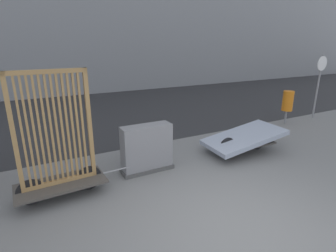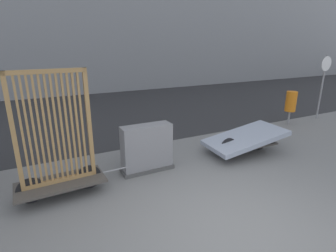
{
  "view_description": "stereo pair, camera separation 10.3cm",
  "coord_description": "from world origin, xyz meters",
  "px_view_note": "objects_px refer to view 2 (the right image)",
  "views": [
    {
      "loc": [
        -2.41,
        -2.19,
        2.59
      ],
      "look_at": [
        0.0,
        2.33,
        1.01
      ],
      "focal_mm": 28.0,
      "sensor_mm": 36.0,
      "label": 1
    },
    {
      "loc": [
        -2.32,
        -2.24,
        2.59
      ],
      "look_at": [
        0.0,
        2.33,
        1.01
      ],
      "focal_mm": 28.0,
      "sensor_mm": 36.0,
      "label": 2
    }
  ],
  "objects_px": {
    "bike_cart_with_mattress": "(245,139)",
    "trash_bin": "(291,102)",
    "utility_cabinet": "(147,150)",
    "bike_cart_with_bedframe": "(58,154)",
    "sign_post": "(323,79)"
  },
  "relations": [
    {
      "from": "bike_cart_with_mattress",
      "to": "trash_bin",
      "type": "relative_size",
      "value": 2.18
    },
    {
      "from": "trash_bin",
      "to": "bike_cart_with_mattress",
      "type": "bearing_deg",
      "value": -158.11
    },
    {
      "from": "trash_bin",
      "to": "utility_cabinet",
      "type": "bearing_deg",
      "value": -169.67
    },
    {
      "from": "bike_cart_with_bedframe",
      "to": "trash_bin",
      "type": "bearing_deg",
      "value": 6.74
    },
    {
      "from": "sign_post",
      "to": "bike_cart_with_mattress",
      "type": "bearing_deg",
      "value": -164.95
    },
    {
      "from": "utility_cabinet",
      "to": "trash_bin",
      "type": "distance_m",
      "value": 5.76
    },
    {
      "from": "bike_cart_with_mattress",
      "to": "utility_cabinet",
      "type": "bearing_deg",
      "value": 177.77
    },
    {
      "from": "sign_post",
      "to": "utility_cabinet",
      "type": "bearing_deg",
      "value": -171.88
    },
    {
      "from": "bike_cart_with_bedframe",
      "to": "bike_cart_with_mattress",
      "type": "relative_size",
      "value": 0.92
    },
    {
      "from": "bike_cart_with_bedframe",
      "to": "utility_cabinet",
      "type": "relative_size",
      "value": 1.99
    },
    {
      "from": "bike_cart_with_mattress",
      "to": "sign_post",
      "type": "distance_m",
      "value": 4.93
    },
    {
      "from": "bike_cart_with_mattress",
      "to": "sign_post",
      "type": "relative_size",
      "value": 1.07
    },
    {
      "from": "bike_cart_with_bedframe",
      "to": "trash_bin",
      "type": "distance_m",
      "value": 7.51
    },
    {
      "from": "bike_cart_with_mattress",
      "to": "trash_bin",
      "type": "height_order",
      "value": "trash_bin"
    },
    {
      "from": "bike_cart_with_bedframe",
      "to": "utility_cabinet",
      "type": "distance_m",
      "value": 1.79
    }
  ]
}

